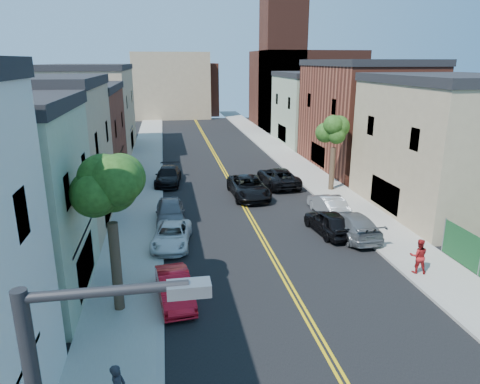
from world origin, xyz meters
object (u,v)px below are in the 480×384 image
white_pickup (172,236)px  dark_car_right_far (278,177)px  black_car_left (168,176)px  pedestrian_right (419,256)px  grey_car_left (170,212)px  grey_car_right (351,224)px  black_car_right (329,222)px  silver_car_right (328,205)px  black_suv_lane (249,187)px  red_sedan (175,288)px

white_pickup → dark_car_right_far: 14.88m
black_car_left → dark_car_right_far: size_ratio=0.90×
pedestrian_right → grey_car_left: bearing=-20.7°
grey_car_left → dark_car_right_far: dark_car_right_far is taller
black_car_left → grey_car_right: bearing=-46.0°
pedestrian_right → black_car_right: bearing=-51.1°
silver_car_right → black_suv_lane: bearing=-49.2°
red_sedan → grey_car_left: 10.15m
grey_car_right → pedestrian_right: pedestrian_right is taller
grey_car_left → black_car_right: size_ratio=1.04×
black_car_right → pedestrian_right: 6.56m
black_car_left → silver_car_right: 14.93m
white_pickup → black_car_left: bearing=97.4°
white_pickup → black_car_left: size_ratio=0.88×
red_sedan → white_pickup: (0.00, 6.36, -0.03)m
silver_car_right → pedestrian_right: (1.20, -9.46, 0.32)m
black_suv_lane → silver_car_right: bearing=-48.9°
dark_car_right_far → pedestrian_right: 17.60m
silver_car_right → black_suv_lane: (-4.73, 5.13, 0.08)m
black_suv_lane → red_sedan: bearing=-114.2°
white_pickup → grey_car_left: grey_car_left is taller
silver_car_right → black_car_right: bearing=68.7°
grey_car_left → black_suv_lane: black_suv_lane is taller
black_car_left → dark_car_right_far: (9.42, -2.17, 0.05)m
silver_car_right → pedestrian_right: 9.54m
black_car_left → black_car_right: 16.65m
black_car_left → pedestrian_right: pedestrian_right is taller
white_pickup → black_suv_lane: (6.27, 8.72, 0.18)m
black_suv_lane → black_car_right: bearing=-68.8°
red_sedan → dark_car_right_far: dark_car_right_far is taller
grey_car_right → black_suv_lane: (-4.73, 9.08, 0.06)m
white_pickup → pedestrian_right: (12.20, -5.87, 0.42)m
black_car_left → black_car_right: black_car_right is taller
dark_car_right_far → black_suv_lane: (-3.15, -2.79, 0.02)m
black_car_right → black_suv_lane: 9.19m
red_sedan → grey_car_right: grey_car_right is taller
white_pickup → black_suv_lane: 10.74m
red_sedan → silver_car_right: silver_car_right is taller
red_sedan → black_car_left: 20.04m
white_pickup → dark_car_right_far: (9.42, 11.51, 0.17)m
red_sedan → dark_car_right_far: size_ratio=0.70×
dark_car_right_far → black_car_right: bearing=88.6°
grey_car_left → black_car_right: (9.82, -3.55, -0.03)m
red_sedan → grey_car_left: bearing=83.5°
black_car_left → pedestrian_right: 23.05m
black_suv_lane → pedestrian_right: size_ratio=3.24×
pedestrian_right → white_pickup: bearing=-8.1°
black_suv_lane → pedestrian_right: bearing=-69.5°
white_pickup → grey_car_right: bearing=5.5°
dark_car_right_far → black_suv_lane: bearing=38.1°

